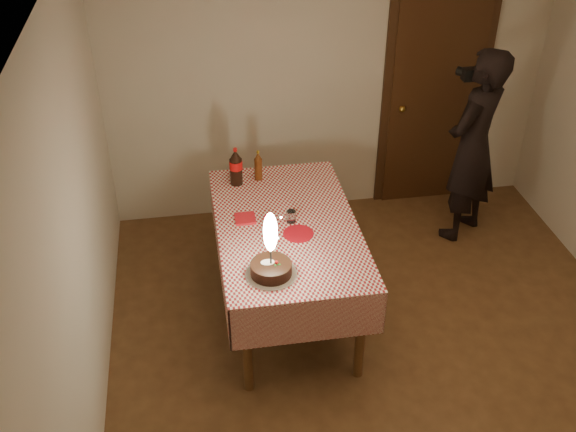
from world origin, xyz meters
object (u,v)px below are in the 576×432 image
object	(u,v)px
clear_cup	(291,216)
cola_bottle	(236,167)
birthday_cake	(271,260)
dining_table	(287,236)
amber_bottle_left	(258,166)
red_cup	(269,223)
red_plate	(298,234)
photographer	(473,147)

from	to	relation	value
clear_cup	cola_bottle	world-z (taller)	cola_bottle
birthday_cake	cola_bottle	xyz separation A→B (m)	(-0.11, 1.19, 0.03)
dining_table	birthday_cake	bearing A→B (deg)	-109.38
dining_table	clear_cup	distance (m)	0.16
cola_bottle	amber_bottle_left	distance (m)	0.19
amber_bottle_left	red_cup	bearing A→B (deg)	-91.01
red_plate	clear_cup	world-z (taller)	clear_cup
photographer	birthday_cake	bearing A→B (deg)	-144.54
dining_table	red_plate	xyz separation A→B (m)	(0.06, -0.14, 0.12)
clear_cup	amber_bottle_left	distance (m)	0.67
photographer	clear_cup	bearing A→B (deg)	-154.83
red_plate	photographer	world-z (taller)	photographer
photographer	cola_bottle	bearing A→B (deg)	-174.17
red_cup	clear_cup	world-z (taller)	red_cup
dining_table	red_cup	xyz separation A→B (m)	(-0.13, -0.03, 0.16)
dining_table	clear_cup	world-z (taller)	clear_cup
dining_table	birthday_cake	distance (m)	0.63
birthday_cake	cola_bottle	bearing A→B (deg)	95.20
cola_bottle	red_cup	bearing A→B (deg)	-75.64
dining_table	amber_bottle_left	xyz separation A→B (m)	(-0.12, 0.67, 0.23)
dining_table	amber_bottle_left	world-z (taller)	amber_bottle_left
amber_bottle_left	photographer	world-z (taller)	photographer
red_plate	cola_bottle	world-z (taller)	cola_bottle
dining_table	cola_bottle	size ratio (longest dim) A/B	5.42
birthday_cake	clear_cup	distance (m)	0.63
dining_table	photographer	bearing A→B (deg)	25.45
photographer	dining_table	bearing A→B (deg)	-154.55
birthday_cake	red_plate	xyz separation A→B (m)	(0.26, 0.42, -0.12)
dining_table	cola_bottle	distance (m)	0.75
red_plate	cola_bottle	size ratio (longest dim) A/B	0.69
red_plate	photographer	distance (m)	1.97
red_cup	amber_bottle_left	bearing A→B (deg)	88.99
dining_table	clear_cup	size ratio (longest dim) A/B	19.11
red_cup	clear_cup	bearing A→B (deg)	19.59
birthday_cake	photographer	size ratio (longest dim) A/B	0.27
clear_cup	photographer	world-z (taller)	photographer
dining_table	red_cup	size ratio (longest dim) A/B	17.20
red_cup	clear_cup	size ratio (longest dim) A/B	1.11
red_plate	dining_table	bearing A→B (deg)	113.66
red_plate	cola_bottle	xyz separation A→B (m)	(-0.36, 0.77, 0.15)
dining_table	cola_bottle	xyz separation A→B (m)	(-0.30, 0.63, 0.26)
birthday_cake	clear_cup	size ratio (longest dim) A/B	5.36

